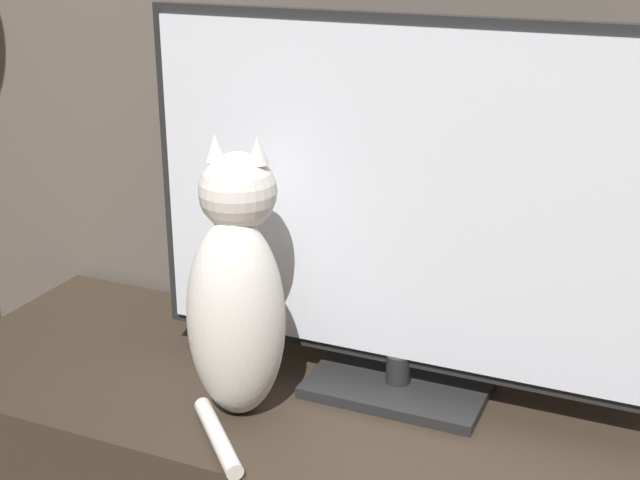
% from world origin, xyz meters
% --- Properties ---
extents(tv, '(0.94, 0.19, 0.66)m').
position_xyz_m(tv, '(0.10, 0.97, 0.78)').
color(tv, black).
rests_on(tv, tv_stand).
extents(cat, '(0.20, 0.30, 0.48)m').
position_xyz_m(cat, '(-0.14, 0.81, 0.65)').
color(cat, silver).
rests_on(cat, tv_stand).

